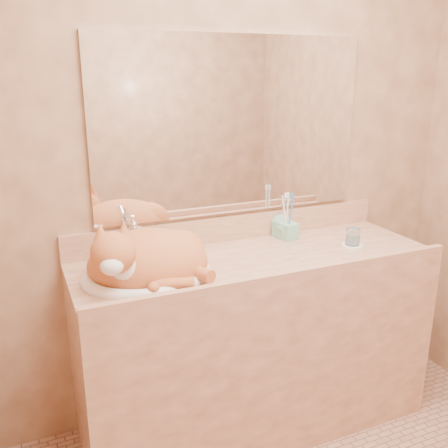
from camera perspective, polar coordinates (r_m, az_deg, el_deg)
name	(u,v)px	position (r m, az deg, el deg)	size (l,w,h in m)	color
wall_back	(231,157)	(2.33, 0.86, 7.64)	(2.40, 0.02, 2.50)	brown
vanity_counter	(255,343)	(2.38, 3.56, -13.41)	(1.60, 0.55, 0.85)	#9C6046
mirror	(233,127)	(2.30, 1.00, 11.03)	(1.30, 0.02, 0.80)	white
sink_basin	(147,258)	(1.99, -8.83, -3.87)	(0.51, 0.42, 0.16)	white
faucet	(135,240)	(2.16, -10.18, -1.82)	(0.05, 0.13, 0.19)	silver
cat	(145,257)	(1.98, -9.05, -3.76)	(0.48, 0.40, 0.26)	#B35329
soap_dispenser	(294,223)	(2.40, 8.00, 0.09)	(0.08, 0.08, 0.18)	#7BC6A8
toothbrush_cup	(287,231)	(2.42, 7.26, -0.74)	(0.10, 0.10, 0.10)	#7BC6A8
toothbrushes	(288,212)	(2.39, 7.34, 1.33)	(0.04, 0.04, 0.24)	white
saucer	(352,245)	(2.40, 14.43, -2.38)	(0.10, 0.10, 0.01)	white
water_glass	(353,237)	(2.39, 14.51, -1.40)	(0.07, 0.07, 0.08)	white
lotion_bottle	(108,255)	(2.11, -13.09, -3.42)	(0.05, 0.05, 0.12)	white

